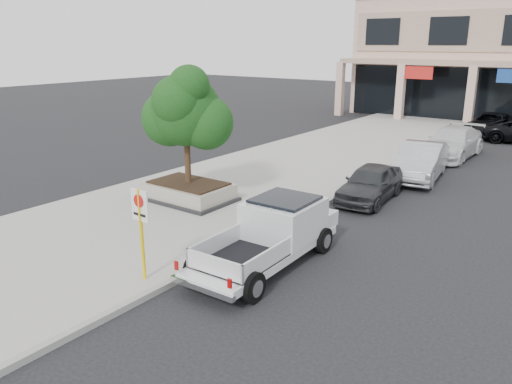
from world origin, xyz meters
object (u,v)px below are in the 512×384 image
(planter, at_px, (189,191))
(pickup_truck, at_px, (265,237))
(planter_tree, at_px, (191,111))
(curb_car_a, at_px, (370,183))
(curb_car_d, at_px, (491,124))
(curb_car_b, at_px, (421,161))
(no_parking_sign, at_px, (141,222))
(curb_car_c, at_px, (452,143))

(planter, height_order, pickup_truck, pickup_truck)
(planter_tree, bearing_deg, curb_car_a, 39.71)
(planter, height_order, curb_car_d, curb_car_d)
(pickup_truck, distance_m, curb_car_d, 24.28)
(pickup_truck, bearing_deg, curb_car_b, 86.93)
(no_parking_sign, bearing_deg, pickup_truck, 56.07)
(no_parking_sign, height_order, curb_car_b, no_parking_sign)
(curb_car_b, bearing_deg, no_parking_sign, -106.41)
(curb_car_a, height_order, curb_car_b, curb_car_b)
(pickup_truck, distance_m, curb_car_c, 16.35)
(planter_tree, distance_m, curb_car_c, 14.78)
(pickup_truck, relative_size, curb_car_c, 1.00)
(curb_car_b, bearing_deg, curb_car_c, 83.50)
(planter, distance_m, pickup_truck, 5.99)
(planter, relative_size, no_parking_sign, 1.39)
(curb_car_a, height_order, curb_car_d, curb_car_d)
(curb_car_d, bearing_deg, planter, -103.82)
(no_parking_sign, xyz_separation_m, curb_car_c, (1.95, 18.97, -0.87))
(pickup_truck, relative_size, curb_car_d, 1.04)
(curb_car_a, relative_size, curb_car_d, 0.78)
(pickup_truck, height_order, curb_car_c, pickup_truck)
(no_parking_sign, xyz_separation_m, curb_car_b, (2.08, 13.83, -0.86))
(no_parking_sign, height_order, pickup_truck, no_parking_sign)
(no_parking_sign, bearing_deg, curb_car_b, 81.46)
(curb_car_c, bearing_deg, planter, -110.68)
(pickup_truck, height_order, curb_car_d, pickup_truck)
(planter_tree, relative_size, curb_car_a, 1.01)
(pickup_truck, height_order, curb_car_a, pickup_truck)
(curb_car_b, bearing_deg, curb_car_d, 81.95)
(planter, bearing_deg, planter_tree, 48.97)
(curb_car_a, bearing_deg, curb_car_c, 83.50)
(no_parking_sign, distance_m, curb_car_d, 26.99)
(planter, relative_size, curb_car_a, 0.81)
(curb_car_d, bearing_deg, curb_car_b, -89.22)
(curb_car_a, height_order, curb_car_c, curb_car_c)
(planter_tree, bearing_deg, planter, -131.03)
(no_parking_sign, height_order, curb_car_d, no_parking_sign)
(curb_car_a, bearing_deg, planter_tree, -144.63)
(no_parking_sign, relative_size, curb_car_a, 0.58)
(curb_car_a, bearing_deg, curb_car_b, 79.18)
(planter_tree, distance_m, curb_car_d, 22.30)
(curb_car_a, distance_m, curb_car_d, 17.25)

